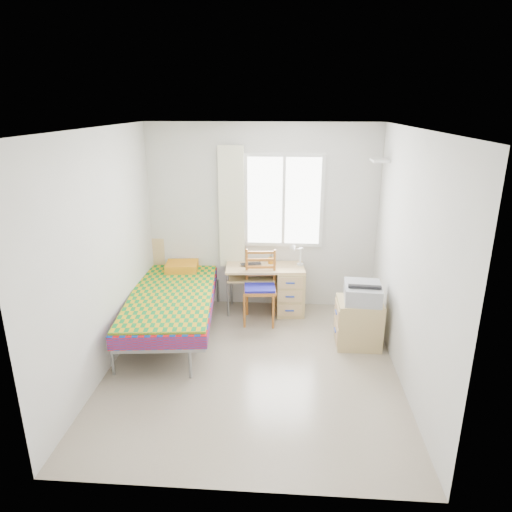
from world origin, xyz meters
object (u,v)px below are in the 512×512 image
Objects in this scene: bed at (174,297)px; desk at (285,288)px; printer at (363,292)px; cabinet at (358,323)px; chair at (260,283)px.

bed is 1.57m from desk.
printer is (0.93, -0.84, 0.31)m from desk.
printer reaches higher than desk.
bed is 2.34m from cabinet.
printer is at bearing 30.78° from cabinet.
bed reaches higher than cabinet.
bed reaches higher than printer.
cabinet is at bearing -30.71° from chair.
desk reaches higher than cabinet.
printer is at bearing -29.64° from chair.
bed is 2.08× the size of desk.
printer is (0.03, 0.02, 0.40)m from cabinet.
cabinet is (1.23, -0.58, -0.26)m from chair.
bed is 2.37× the size of chair.
chair reaches higher than desk.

